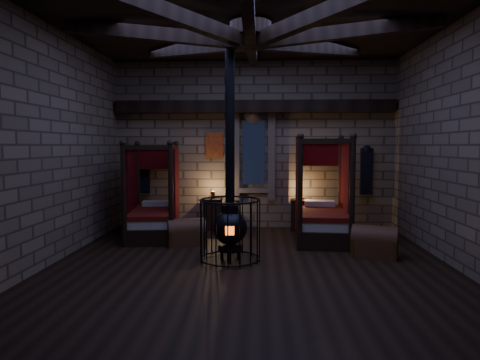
{
  "coord_description": "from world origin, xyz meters",
  "views": [
    {
      "loc": [
        0.18,
        -7.37,
        2.09
      ],
      "look_at": [
        -0.21,
        0.6,
        1.44
      ],
      "focal_mm": 32.0,
      "sensor_mm": 36.0,
      "label": 1
    }
  ],
  "objects_px": {
    "trunk_left": "(186,233)",
    "trunk_right": "(375,242)",
    "bed_left": "(154,214)",
    "stove": "(230,225)",
    "bed_right": "(321,215)"
  },
  "relations": [
    {
      "from": "trunk_left",
      "to": "trunk_right",
      "type": "relative_size",
      "value": 0.95
    },
    {
      "from": "bed_left",
      "to": "stove",
      "type": "height_order",
      "value": "stove"
    },
    {
      "from": "bed_right",
      "to": "stove",
      "type": "height_order",
      "value": "stove"
    },
    {
      "from": "trunk_left",
      "to": "trunk_right",
      "type": "xyz_separation_m",
      "value": [
        3.71,
        -0.76,
        0.01
      ]
    },
    {
      "from": "trunk_left",
      "to": "stove",
      "type": "height_order",
      "value": "stove"
    },
    {
      "from": "bed_right",
      "to": "trunk_left",
      "type": "relative_size",
      "value": 2.49
    },
    {
      "from": "trunk_left",
      "to": "bed_left",
      "type": "bearing_deg",
      "value": 118.0
    },
    {
      "from": "trunk_left",
      "to": "stove",
      "type": "distance_m",
      "value": 1.62
    },
    {
      "from": "bed_left",
      "to": "stove",
      "type": "bearing_deg",
      "value": -54.39
    },
    {
      "from": "bed_left",
      "to": "stove",
      "type": "distance_m",
      "value": 2.79
    },
    {
      "from": "bed_left",
      "to": "stove",
      "type": "xyz_separation_m",
      "value": [
        1.91,
        -2.03,
        0.14
      ]
    },
    {
      "from": "bed_right",
      "to": "stove",
      "type": "relative_size",
      "value": 0.55
    },
    {
      "from": "bed_left",
      "to": "trunk_left",
      "type": "xyz_separation_m",
      "value": [
        0.9,
        -0.84,
        -0.27
      ]
    },
    {
      "from": "trunk_right",
      "to": "stove",
      "type": "distance_m",
      "value": 2.76
    },
    {
      "from": "trunk_left",
      "to": "stove",
      "type": "relative_size",
      "value": 0.22
    }
  ]
}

